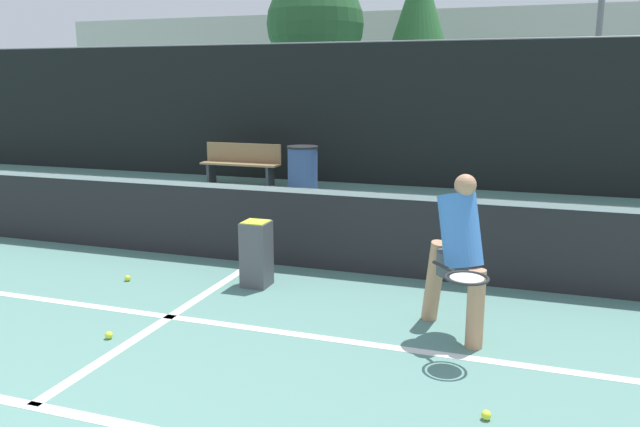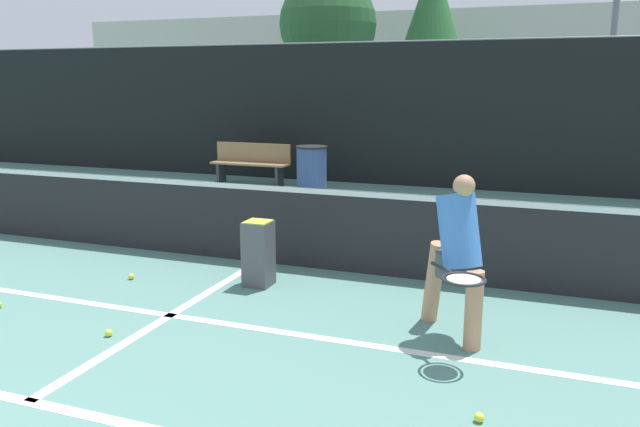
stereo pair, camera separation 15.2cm
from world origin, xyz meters
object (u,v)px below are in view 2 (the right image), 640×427
courtside_bench (251,162)px  parked_car (361,136)px  player_practicing (456,251)px  ball_hopper (258,252)px  trash_bin (312,168)px

courtside_bench → parked_car: bearing=78.1°
player_practicing → ball_hopper: 2.31m
courtside_bench → player_practicing: bearing=-51.5°
player_practicing → ball_hopper: (-2.17, 0.67, -0.39)m
ball_hopper → trash_bin: (-1.60, 5.73, 0.07)m
player_practicing → parked_car: (-4.24, 11.36, -0.11)m
ball_hopper → parked_car: 10.89m
courtside_bench → trash_bin: trash_bin is taller
ball_hopper → parked_car: (-2.07, 10.69, 0.28)m
player_practicing → courtside_bench: player_practicing is taller
player_practicing → parked_car: parked_car is taller
trash_bin → parked_car: bearing=95.3°
trash_bin → parked_car: (-0.46, 4.96, 0.21)m
trash_bin → ball_hopper: bearing=-74.4°
courtside_bench → parked_car: size_ratio=0.37×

